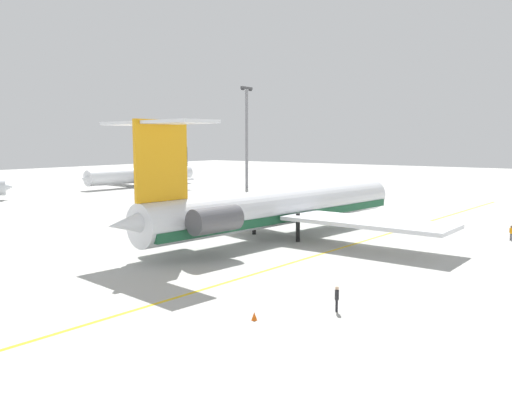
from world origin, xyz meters
TOP-DOWN VIEW (x-y plane):
  - ground at (0.00, 0.00)m, footprint 361.52×361.52m
  - main_jetliner at (-5.67, 11.30)m, footprint 46.61×41.28m
  - airliner_mid_right at (32.32, 78.38)m, footprint 32.97×32.59m
  - ground_crew_near_nose at (-25.97, -7.43)m, footprint 0.30×0.39m
  - ground_crew_near_tail at (8.96, -11.94)m, footprint 0.29×0.45m
  - safety_cone_nose at (-30.63, -3.89)m, footprint 0.40×0.40m
  - taxiway_centreline at (-4.37, 2.01)m, footprint 108.01×7.59m
  - light_mast at (44.84, 53.83)m, footprint 4.00×0.70m

SIDE VIEW (x-z plane):
  - ground at x=0.00m, z-range 0.00..0.00m
  - taxiway_centreline at x=-4.37m, z-range 0.00..0.01m
  - safety_cone_nose at x=-30.63m, z-range 0.00..0.55m
  - ground_crew_near_tail at x=8.96m, z-range 0.24..2.05m
  - ground_crew_near_nose at x=-25.97m, z-range 0.24..2.05m
  - airliner_mid_right at x=32.32m, z-range -2.02..7.83m
  - main_jetliner at x=-5.67m, z-range -3.09..10.50m
  - light_mast at x=44.84m, z-range 1.21..25.54m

